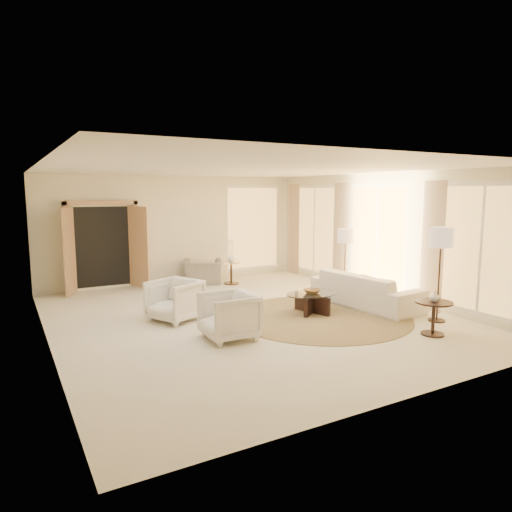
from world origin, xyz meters
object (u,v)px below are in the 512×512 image
armchair_right (229,314)px  end_table (434,312)px  floor_lamp_near (346,239)px  side_vase (231,258)px  coffee_table (312,301)px  side_table (231,271)px  accent_chair (203,268)px  end_vase (434,297)px  armchair_left (175,298)px  bowl (312,291)px  sofa (366,289)px  floor_lamp_far (441,242)px

armchair_right → end_table: (3.06, -1.50, -0.03)m
floor_lamp_near → side_vase: 3.02m
end_table → coffee_table: bearing=114.1°
side_table → end_table: bearing=-79.2°
accent_chair → side_vase: (0.62, -0.41, 0.27)m
accent_chair → floor_lamp_near: 3.78m
end_vase → armchair_right: bearing=153.9°
armchair_right → accent_chair: size_ratio=0.88×
armchair_right → end_table: bearing=65.6°
coffee_table → floor_lamp_near: size_ratio=0.91×
armchair_left → end_vase: 4.56m
end_table → bowl: size_ratio=1.81×
armchair_left → end_vase: (3.47, -2.95, 0.23)m
accent_chair → side_vase: bearing=169.1°
armchair_left → side_table: size_ratio=1.45×
sofa → end_vase: end_vase is taller
sofa → bowl: bearing=81.3°
bowl → side_vase: side_vase is taller
accent_chair → bowl: bearing=123.6°
side_table → side_vase: 0.34m
sofa → bowl: (-1.33, 0.07, 0.09)m
end_vase → armchair_left: bearing=139.7°
armchair_right → end_table: armchair_right is taller
floor_lamp_near → end_table: bearing=-103.2°
sofa → accent_chair: size_ratio=2.54×
end_vase → side_table: bearing=100.8°
armchair_right → side_table: 4.48m
end_table → end_vase: size_ratio=3.40×
side_table → side_vase: size_ratio=2.65×
side_vase → end_vase: bearing=-79.2°
armchair_left → bowl: 2.66m
floor_lamp_far → end_vase: 1.22m
accent_chair → floor_lamp_near: size_ratio=0.62×
sofa → end_vase: (-0.38, -2.03, 0.30)m
end_table → end_vase: end_vase is taller
armchair_right → end_vase: armchair_right is taller
armchair_right → floor_lamp_far: (3.80, -0.98, 1.07)m
armchair_left → coffee_table: bearing=45.7°
armchair_left → end_vase: size_ratio=4.74×
side_table → armchair_left: bearing=-133.5°
sofa → coffee_table: (-1.33, 0.07, -0.10)m
accent_chair → coffee_table: accent_chair is taller
end_table → floor_lamp_near: floor_lamp_near is taller
end_vase → side_vase: side_vase is taller
end_vase → sofa: bearing=79.3°
end_vase → side_vase: 5.60m
end_table → bowl: bearing=114.1°
armchair_left → end_table: bearing=23.7°
bowl → floor_lamp_near: bearing=31.4°
sofa → floor_lamp_far: bearing=-172.3°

